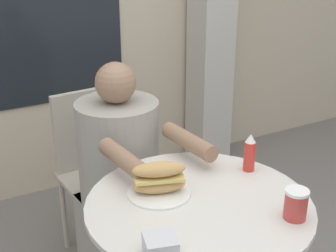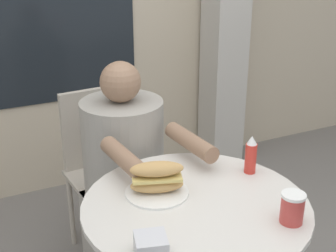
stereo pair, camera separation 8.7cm
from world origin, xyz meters
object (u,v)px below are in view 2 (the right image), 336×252
object	(u,v)px
drink_cup	(292,208)
condiment_bottle	(251,155)
sandwich_on_plate	(157,180)
cafe_table	(195,251)
diner_chair	(102,157)
seated_diner	(129,197)

from	to	relation	value
drink_cup	condiment_bottle	world-z (taller)	condiment_bottle
sandwich_on_plate	condiment_bottle	distance (m)	0.38
sandwich_on_plate	drink_cup	size ratio (longest dim) A/B	2.20
cafe_table	drink_cup	size ratio (longest dim) A/B	7.64
cafe_table	sandwich_on_plate	world-z (taller)	sandwich_on_plate
diner_chair	seated_diner	bearing A→B (deg)	86.97
cafe_table	seated_diner	bearing A→B (deg)	92.67
drink_cup	condiment_bottle	distance (m)	0.34
diner_chair	sandwich_on_plate	xyz separation A→B (m)	(-0.05, -0.82, 0.29)
diner_chair	condiment_bottle	size ratio (longest dim) A/B	5.79
seated_diner	sandwich_on_plate	size ratio (longest dim) A/B	4.95
diner_chair	sandwich_on_plate	distance (m)	0.87
cafe_table	condiment_bottle	distance (m)	0.41
cafe_table	seated_diner	xyz separation A→B (m)	(-0.03, 0.58, -0.09)
condiment_bottle	sandwich_on_plate	bearing A→B (deg)	178.43
diner_chair	seated_diner	size ratio (longest dim) A/B	0.79
cafe_table	diner_chair	bearing A→B (deg)	92.35
cafe_table	seated_diner	size ratio (longest dim) A/B	0.70
diner_chair	sandwich_on_plate	size ratio (longest dim) A/B	3.90
seated_diner	condiment_bottle	xyz separation A→B (m)	(0.32, -0.48, 0.36)
cafe_table	drink_cup	bearing A→B (deg)	-46.51
seated_diner	cafe_table	bearing A→B (deg)	87.83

